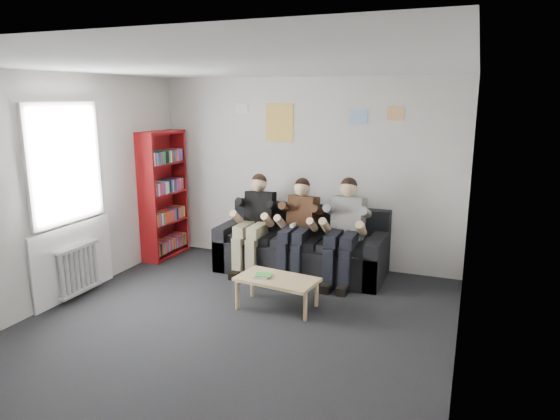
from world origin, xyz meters
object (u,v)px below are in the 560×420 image
at_px(coffee_table, 277,282).
at_px(person_left, 254,224).
at_px(person_middle, 298,228).
at_px(sofa, 302,249).
at_px(bookshelf, 164,195).
at_px(person_right, 344,232).

xyz_separation_m(coffee_table, person_left, (-0.79, 1.10, 0.36)).
distance_m(person_left, person_middle, 0.65).
bearing_deg(sofa, person_left, -162.24).
height_order(bookshelf, person_right, bookshelf).
relative_size(bookshelf, person_left, 1.41).
height_order(bookshelf, person_middle, bookshelf).
relative_size(bookshelf, person_middle, 1.44).
relative_size(sofa, person_right, 1.67).
relative_size(sofa, person_left, 1.70).
relative_size(coffee_table, person_left, 0.68).
xyz_separation_m(person_middle, person_right, (0.65, -0.00, 0.02)).
height_order(person_left, person_middle, person_left).
xyz_separation_m(bookshelf, coffee_table, (2.33, -1.22, -0.64)).
bearing_deg(person_left, coffee_table, -59.63).
relative_size(bookshelf, person_right, 1.39).
distance_m(bookshelf, person_middle, 2.21).
relative_size(person_left, person_middle, 1.02).
relative_size(person_left, person_right, 0.98).
bearing_deg(sofa, coffee_table, -83.84).
bearing_deg(person_right, person_middle, -173.95).
bearing_deg(person_left, person_middle, -5.05).
bearing_deg(coffee_table, person_middle, 97.30).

